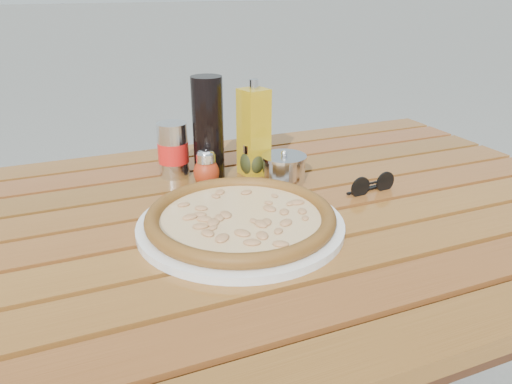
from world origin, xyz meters
name	(u,v)px	position (x,y,z in m)	size (l,w,h in m)	color
table	(260,246)	(0.00, 0.00, 0.67)	(1.40, 0.90, 0.75)	#351C0C
plate	(241,225)	(-0.06, -0.06, 0.76)	(0.36, 0.36, 0.01)	white
pizza	(241,217)	(-0.06, -0.06, 0.77)	(0.38, 0.38, 0.03)	#FFEBB6
pepper_shaker	(206,169)	(-0.06, 0.16, 0.79)	(0.06, 0.06, 0.08)	#AF3114
oregano_shaker	(252,159)	(0.06, 0.18, 0.79)	(0.07, 0.07, 0.08)	#363A17
dark_bottle	(208,128)	(-0.03, 0.21, 0.86)	(0.07, 0.07, 0.22)	black
soda_can	(173,150)	(-0.10, 0.24, 0.81)	(0.08, 0.08, 0.12)	silver
olive_oil_cruet	(254,132)	(0.06, 0.19, 0.85)	(0.07, 0.07, 0.21)	#B28C13
parmesan_tin	(284,168)	(0.10, 0.12, 0.78)	(0.13, 0.13, 0.07)	silver
sunglasses	(372,185)	(0.25, -0.01, 0.77)	(0.11, 0.03, 0.04)	black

